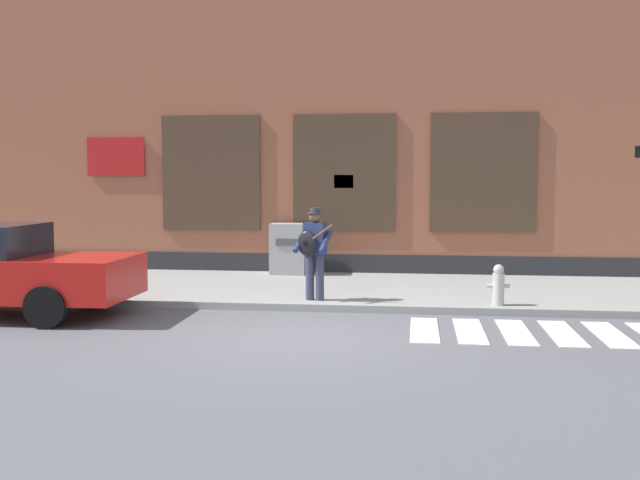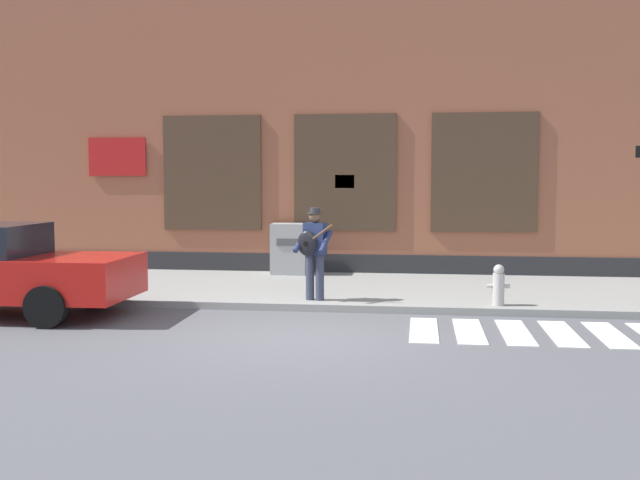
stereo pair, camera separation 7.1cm
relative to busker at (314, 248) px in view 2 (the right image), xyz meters
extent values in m
plane|color=#56565B|center=(0.14, -2.49, -1.06)|extent=(160.00, 160.00, 0.00)
cube|color=gray|center=(0.14, 1.79, -0.99)|extent=(28.00, 4.49, 0.13)
cube|color=#99563D|center=(0.14, 6.03, 2.62)|extent=(28.00, 4.00, 7.36)
cube|color=#28282B|center=(0.14, 4.01, -0.78)|extent=(28.00, 0.04, 0.55)
cube|color=#473323|center=(-2.96, 4.00, 1.36)|extent=(2.33, 0.06, 2.65)
cube|color=black|center=(-2.96, 3.99, 1.36)|extent=(2.21, 0.03, 2.53)
cube|color=#473323|center=(0.14, 4.00, 1.36)|extent=(2.33, 0.06, 2.65)
cube|color=black|center=(0.14, 3.99, 1.36)|extent=(2.21, 0.03, 2.53)
cube|color=#473323|center=(3.25, 4.00, 1.36)|extent=(2.33, 0.06, 2.65)
cube|color=black|center=(3.25, 3.99, 1.36)|extent=(2.21, 0.03, 2.53)
cube|color=red|center=(-5.27, 3.99, 1.73)|extent=(1.40, 0.04, 0.90)
cube|color=yellow|center=(0.14, 3.98, 1.16)|extent=(0.44, 0.02, 0.30)
cube|color=silver|center=(1.93, -1.76, -1.05)|extent=(0.42, 1.90, 0.01)
cube|color=silver|center=(2.60, -1.76, -1.05)|extent=(0.42, 1.90, 0.01)
cube|color=silver|center=(3.27, -1.76, -1.05)|extent=(0.42, 1.90, 0.01)
cube|color=silver|center=(3.94, -1.76, -1.05)|extent=(0.42, 1.90, 0.01)
cube|color=silver|center=(4.61, -1.76, -1.05)|extent=(0.42, 1.90, 0.01)
cube|color=silver|center=(-2.88, -0.89, -0.32)|extent=(0.06, 0.24, 0.12)
cube|color=silver|center=(-2.87, -2.03, -0.32)|extent=(0.06, 0.24, 0.12)
cylinder|color=black|center=(-3.82, -0.60, -0.73)|extent=(0.66, 0.25, 0.66)
cylinder|color=black|center=(-3.79, -2.35, -0.73)|extent=(0.66, 0.25, 0.66)
cylinder|color=#33384C|center=(0.11, 0.01, -0.53)|extent=(0.15, 0.15, 0.81)
cylinder|color=#33384C|center=(-0.07, 0.04, -0.53)|extent=(0.15, 0.15, 0.81)
cube|color=navy|center=(0.02, 0.03, 0.16)|extent=(0.42, 0.31, 0.56)
sphere|color=brown|center=(0.02, 0.03, 0.55)|extent=(0.22, 0.22, 0.22)
cylinder|color=#333338|center=(0.02, 0.03, 0.61)|extent=(0.28, 0.28, 0.02)
cylinder|color=#333338|center=(0.02, 0.03, 0.66)|extent=(0.18, 0.18, 0.09)
cylinder|color=navy|center=(0.23, -0.12, 0.12)|extent=(0.21, 0.52, 0.39)
cylinder|color=navy|center=(-0.24, 0.00, 0.12)|extent=(0.21, 0.52, 0.39)
ellipsoid|color=black|center=(-0.10, -0.12, 0.09)|extent=(0.38, 0.20, 0.44)
cylinder|color=black|center=(-0.12, -0.18, 0.09)|extent=(0.09, 0.03, 0.09)
cylinder|color=brown|center=(0.15, -0.20, 0.27)|extent=(0.47, 0.15, 0.34)
cube|color=#9E9E9E|center=(-1.06, 3.58, -0.36)|extent=(0.79, 0.59, 1.14)
cube|color=#4C4C4C|center=(-1.06, 3.28, -0.19)|extent=(0.48, 0.02, 0.16)
cylinder|color=#B2ADA8|center=(3.19, -0.11, -0.65)|extent=(0.20, 0.20, 0.55)
sphere|color=#B2ADA8|center=(3.19, -0.11, -0.32)|extent=(0.18, 0.18, 0.18)
cylinder|color=#B2ADA8|center=(3.05, -0.11, -0.60)|extent=(0.10, 0.07, 0.07)
cylinder|color=#B2ADA8|center=(3.33, -0.11, -0.60)|extent=(0.10, 0.07, 0.07)
camera|label=1|loc=(1.79, -12.98, 1.21)|focal=42.00mm
camera|label=2|loc=(1.86, -12.98, 1.21)|focal=42.00mm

